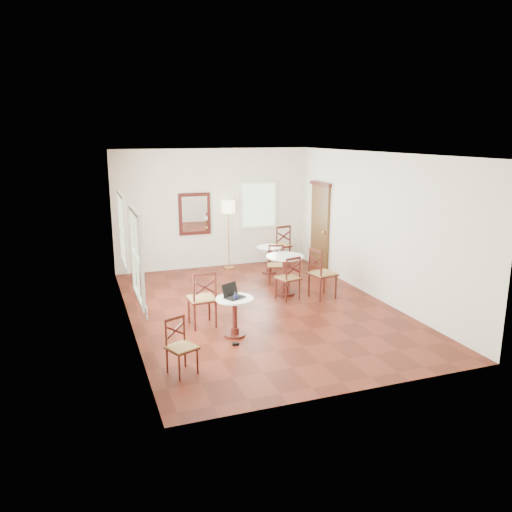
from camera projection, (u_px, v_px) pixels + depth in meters
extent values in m
plane|color=#541A0E|center=(261.00, 309.00, 9.91)|extent=(7.00, 7.00, 0.00)
cube|color=silver|center=(213.00, 209.00, 12.76)|extent=(5.00, 0.02, 3.00)
cube|color=silver|center=(358.00, 284.00, 6.36)|extent=(5.00, 0.02, 3.00)
cube|color=silver|center=(126.00, 243.00, 8.74)|extent=(0.02, 7.00, 3.00)
cube|color=silver|center=(375.00, 226.00, 10.38)|extent=(0.02, 7.00, 3.00)
cube|color=white|center=(262.00, 153.00, 9.20)|extent=(5.00, 7.00, 0.02)
cube|color=#573919|center=(320.00, 228.00, 12.67)|extent=(0.06, 0.90, 2.10)
cube|color=#441711|center=(320.00, 184.00, 12.40)|extent=(0.08, 1.02, 0.08)
sphere|color=#BF8C3F|center=(324.00, 232.00, 12.36)|extent=(0.07, 0.07, 0.07)
cube|color=#431512|center=(195.00, 214.00, 12.58)|extent=(0.80, 0.05, 1.05)
cube|color=white|center=(195.00, 214.00, 12.55)|extent=(0.64, 0.02, 0.88)
cube|color=white|center=(146.00, 312.00, 6.96)|extent=(0.02, 0.16, 0.16)
torus|color=red|center=(147.00, 312.00, 6.96)|extent=(0.02, 0.12, 0.12)
cube|color=white|center=(136.00, 256.00, 7.64)|extent=(0.06, 1.22, 1.42)
cube|color=white|center=(122.00, 230.00, 9.65)|extent=(0.06, 1.22, 1.42)
cube|color=white|center=(258.00, 205.00, 13.11)|extent=(1.02, 0.06, 1.22)
cylinder|color=#441711|center=(235.00, 334.00, 8.59)|extent=(0.36, 0.36, 0.04)
cylinder|color=#441711|center=(235.00, 330.00, 8.58)|extent=(0.15, 0.15, 0.11)
cylinder|color=#431512|center=(235.00, 315.00, 8.51)|extent=(0.08, 0.08, 0.55)
cylinder|color=#441711|center=(235.00, 301.00, 8.45)|extent=(0.13, 0.13, 0.05)
cylinder|color=white|center=(235.00, 299.00, 8.44)|extent=(0.64, 0.64, 0.03)
cylinder|color=#441711|center=(284.00, 293.00, 10.84)|extent=(0.46, 0.46, 0.05)
cylinder|color=#441711|center=(285.00, 289.00, 10.82)|extent=(0.18, 0.18, 0.14)
cylinder|color=#431512|center=(285.00, 273.00, 10.74)|extent=(0.10, 0.10, 0.68)
cylinder|color=#441711|center=(285.00, 259.00, 10.66)|extent=(0.16, 0.16, 0.07)
cylinder|color=white|center=(285.00, 256.00, 10.65)|extent=(0.80, 0.80, 0.03)
cylinder|color=#441711|center=(269.00, 272.00, 12.49)|extent=(0.36, 0.36, 0.04)
cylinder|color=#441711|center=(269.00, 269.00, 12.47)|extent=(0.14, 0.14, 0.11)
cylinder|color=#431512|center=(269.00, 259.00, 12.41)|extent=(0.08, 0.08, 0.54)
cylinder|color=#441711|center=(269.00, 249.00, 12.35)|extent=(0.13, 0.13, 0.05)
cylinder|color=white|center=(269.00, 247.00, 12.34)|extent=(0.63, 0.63, 0.03)
cylinder|color=#441711|center=(209.00, 308.00, 9.25)|extent=(0.04, 0.04, 0.49)
cylinder|color=#441711|center=(216.00, 315.00, 8.90)|extent=(0.04, 0.04, 0.49)
cylinder|color=#441711|center=(189.00, 310.00, 9.10)|extent=(0.04, 0.04, 0.49)
cylinder|color=#441711|center=(195.00, 318.00, 8.75)|extent=(0.04, 0.04, 0.49)
cube|color=#441711|center=(202.00, 299.00, 8.94)|extent=(0.50, 0.50, 0.03)
cube|color=olive|center=(202.00, 298.00, 8.94)|extent=(0.48, 0.48, 0.04)
cylinder|color=#441711|center=(215.00, 287.00, 8.78)|extent=(0.04, 0.04, 0.54)
cylinder|color=#441711|center=(194.00, 289.00, 8.63)|extent=(0.04, 0.04, 0.54)
cube|color=#441711|center=(204.00, 274.00, 8.65)|extent=(0.41, 0.06, 0.05)
cube|color=#431512|center=(205.00, 287.00, 8.70)|extent=(0.35, 0.04, 0.24)
cube|color=#431512|center=(205.00, 287.00, 8.70)|extent=(0.35, 0.04, 0.24)
cylinder|color=#441711|center=(179.00, 368.00, 6.98)|extent=(0.03, 0.03, 0.39)
cylinder|color=#441711|center=(167.00, 361.00, 7.20)|extent=(0.03, 0.03, 0.39)
cylinder|color=#441711|center=(197.00, 361.00, 7.18)|extent=(0.03, 0.03, 0.39)
cylinder|color=#441711|center=(185.00, 354.00, 7.41)|extent=(0.03, 0.03, 0.39)
cube|color=#441711|center=(182.00, 348.00, 7.15)|extent=(0.49, 0.49, 0.03)
cube|color=olive|center=(182.00, 347.00, 7.14)|extent=(0.47, 0.47, 0.03)
cylinder|color=#441711|center=(166.00, 334.00, 7.11)|extent=(0.03, 0.03, 0.43)
cylinder|color=#441711|center=(184.00, 328.00, 7.31)|extent=(0.03, 0.03, 0.43)
cube|color=#441711|center=(175.00, 318.00, 7.16)|extent=(0.31, 0.15, 0.04)
cube|color=#431512|center=(175.00, 331.00, 7.21)|extent=(0.26, 0.13, 0.19)
cube|color=#431512|center=(175.00, 331.00, 7.21)|extent=(0.26, 0.13, 0.19)
cylinder|color=#441711|center=(289.00, 285.00, 10.70)|extent=(0.03, 0.03, 0.43)
cylinder|color=#441711|center=(299.00, 289.00, 10.42)|extent=(0.03, 0.03, 0.43)
cylinder|color=#441711|center=(276.00, 288.00, 10.51)|extent=(0.03, 0.03, 0.43)
cylinder|color=#441711|center=(286.00, 292.00, 10.23)|extent=(0.03, 0.03, 0.43)
cube|color=#441711|center=(288.00, 278.00, 10.41)|extent=(0.52, 0.52, 0.03)
cube|color=olive|center=(288.00, 278.00, 10.41)|extent=(0.50, 0.50, 0.04)
cylinder|color=#441711|center=(300.00, 268.00, 10.32)|extent=(0.03, 0.03, 0.48)
cylinder|color=#441711|center=(286.00, 271.00, 10.12)|extent=(0.03, 0.03, 0.48)
cube|color=#441711|center=(293.00, 259.00, 10.17)|extent=(0.36, 0.13, 0.05)
cube|color=#431512|center=(293.00, 269.00, 10.22)|extent=(0.31, 0.11, 0.21)
cube|color=#431512|center=(293.00, 269.00, 10.22)|extent=(0.31, 0.11, 0.21)
cylinder|color=#441711|center=(336.00, 287.00, 10.47)|extent=(0.04, 0.04, 0.50)
cylinder|color=#441711|center=(320.00, 290.00, 10.28)|extent=(0.04, 0.04, 0.50)
cylinder|color=#441711|center=(324.00, 282.00, 10.81)|extent=(0.04, 0.04, 0.50)
cylinder|color=#441711|center=(309.00, 285.00, 10.61)|extent=(0.04, 0.04, 0.50)
cube|color=#441711|center=(323.00, 274.00, 10.48)|extent=(0.57, 0.57, 0.03)
cube|color=olive|center=(323.00, 274.00, 10.48)|extent=(0.54, 0.54, 0.04)
cylinder|color=#441711|center=(321.00, 265.00, 10.15)|extent=(0.04, 0.04, 0.55)
cylinder|color=#441711|center=(310.00, 261.00, 10.49)|extent=(0.04, 0.04, 0.55)
cube|color=#441711|center=(316.00, 251.00, 10.26)|extent=(0.11, 0.42, 0.06)
cube|color=#431512|center=(315.00, 262.00, 10.32)|extent=(0.09, 0.36, 0.24)
cube|color=#431512|center=(315.00, 262.00, 10.32)|extent=(0.09, 0.36, 0.24)
cylinder|color=#441711|center=(281.00, 253.00, 13.45)|extent=(0.04, 0.04, 0.50)
cylinder|color=#441711|center=(290.00, 256.00, 13.11)|extent=(0.04, 0.04, 0.50)
cylinder|color=#441711|center=(268.00, 255.00, 13.26)|extent=(0.04, 0.04, 0.50)
cylinder|color=#441711|center=(277.00, 258.00, 12.92)|extent=(0.04, 0.04, 0.50)
cube|color=#441711|center=(279.00, 246.00, 13.12)|extent=(0.57, 0.57, 0.03)
cube|color=olive|center=(279.00, 245.00, 13.12)|extent=(0.55, 0.55, 0.04)
cylinder|color=#441711|center=(290.00, 236.00, 12.99)|extent=(0.04, 0.04, 0.56)
cylinder|color=#441711|center=(277.00, 238.00, 12.79)|extent=(0.04, 0.04, 0.56)
cube|color=#441711|center=(284.00, 227.00, 12.83)|extent=(0.43, 0.11, 0.06)
cube|color=#431512|center=(283.00, 236.00, 12.89)|extent=(0.36, 0.09, 0.25)
cube|color=#431512|center=(283.00, 236.00, 12.89)|extent=(0.36, 0.09, 0.25)
cylinder|color=#441711|center=(269.00, 276.00, 11.41)|extent=(0.03, 0.03, 0.41)
cylinder|color=#441711|center=(269.00, 273.00, 11.73)|extent=(0.03, 0.03, 0.41)
cylinder|color=#441711|center=(283.00, 276.00, 11.41)|extent=(0.03, 0.03, 0.41)
cylinder|color=#441711|center=(283.00, 273.00, 11.73)|extent=(0.03, 0.03, 0.41)
cube|color=#441711|center=(276.00, 266.00, 11.52)|extent=(0.52, 0.52, 0.03)
cube|color=olive|center=(276.00, 265.00, 11.52)|extent=(0.49, 0.49, 0.04)
cylinder|color=#441711|center=(269.00, 255.00, 11.63)|extent=(0.03, 0.03, 0.45)
cylinder|color=#441711|center=(283.00, 255.00, 11.63)|extent=(0.03, 0.03, 0.45)
cube|color=#441711|center=(276.00, 246.00, 11.58)|extent=(0.33, 0.15, 0.05)
cube|color=#431512|center=(276.00, 254.00, 11.63)|extent=(0.28, 0.12, 0.20)
cube|color=#431512|center=(276.00, 254.00, 11.63)|extent=(0.28, 0.12, 0.20)
cylinder|color=#BF8C3F|center=(229.00, 268.00, 12.88)|extent=(0.28, 0.28, 0.03)
cylinder|color=#BF8C3F|center=(229.00, 238.00, 12.70)|extent=(0.02, 0.02, 1.58)
cylinder|color=beige|center=(228.00, 207.00, 12.51)|extent=(0.34, 0.34, 0.30)
cube|color=black|center=(235.00, 297.00, 8.44)|extent=(0.39, 0.35, 0.02)
cube|color=black|center=(235.00, 297.00, 8.44)|extent=(0.30, 0.24, 0.00)
cube|color=black|center=(230.00, 290.00, 8.49)|extent=(0.32, 0.21, 0.22)
cube|color=silver|center=(230.00, 290.00, 8.49)|extent=(0.28, 0.17, 0.18)
ellipsoid|color=black|center=(234.00, 295.00, 8.52)|extent=(0.09, 0.06, 0.03)
cylinder|color=#111138|center=(236.00, 297.00, 8.35)|extent=(0.06, 0.06, 0.08)
torus|color=#111138|center=(238.00, 297.00, 8.37)|extent=(0.05, 0.01, 0.05)
cylinder|color=white|center=(236.00, 295.00, 8.44)|extent=(0.06, 0.06, 0.10)
cube|color=black|center=(236.00, 344.00, 8.20)|extent=(0.11, 0.07, 0.04)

